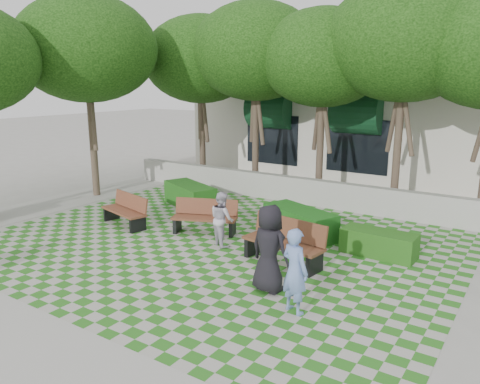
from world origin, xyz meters
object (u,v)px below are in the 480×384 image
Objects in this scene: bench_east at (285,242)px; hedge_east at (379,243)px; bench_west at (126,211)px; person_dark at (269,249)px; person_white at (222,219)px; bench_mid at (205,217)px; person_blue at (295,271)px; hedge_midleft at (190,195)px; hedge_midright at (300,223)px.

bench_east is 2.42m from hedge_east.
bench_west is 6.01m from person_dark.
bench_west is 1.30× the size of person_white.
person_white reaches higher than bench_mid.
bench_west is at bearing 1.66° from person_blue.
hedge_east is 0.80× the size of hedge_midleft.
hedge_midright is at bearing -46.03° from person_blue.
hedge_midright is 1.20× the size of person_dark.
hedge_midleft is 4.06m from person_white.
person_white is (-1.95, 0.20, 0.21)m from bench_east.
person_white reaches higher than bench_east.
bench_east is 2.09m from hedge_midright.
person_blue is (6.42, -4.76, 0.43)m from hedge_midleft.
bench_mid is 1.16m from person_white.
person_dark is at bearing -37.21° from hedge_midleft.
bench_west is 1.04× the size of hedge_east.
person_blue is (4.24, -2.79, 0.36)m from bench_mid.
hedge_midright is at bearing 5.65° from bench_mid.
hedge_east is 0.82× the size of hedge_midright.
person_blue reaches higher than bench_west.
hedge_midright is (2.35, 1.25, -0.08)m from bench_mid.
hedge_east is at bearing -127.74° from person_white.
person_dark is (5.80, -1.53, 0.46)m from bench_west.
person_white is (3.39, 0.18, 0.27)m from bench_west.
hedge_midright is at bearing 114.89° from bench_east.
bench_mid is 1.17× the size of person_blue.
person_dark reaches higher than bench_east.
person_white reaches higher than hedge_midright.
hedge_midleft is at bearing 160.33° from bench_east.
person_blue reaches higher than bench_east.
person_white reaches higher than hedge_east.
person_blue is 0.90× the size of person_dark.
bench_east is at bearing -156.08° from person_white.
hedge_midleft is at bearing 171.55° from hedge_east.
hedge_east is 1.09× the size of person_blue.
bench_mid is (-2.94, 0.75, -0.05)m from bench_east.
person_dark is at bearing -13.20° from person_blue.
hedge_midright is 4.47m from person_blue.
hedge_east is at bearing -102.40° from person_dark.
person_blue is at bearing -49.11° from bench_east.
hedge_midright is (-0.59, 2.00, -0.13)m from bench_east.
person_blue is 1.14× the size of person_white.
hedge_midleft is at bearing 170.88° from hedge_midright.
hedge_midright is (-2.30, 0.29, 0.07)m from hedge_east.
bench_east is 1.12× the size of bench_west.
bench_west is 1.02× the size of person_dark.
hedge_midleft is (0.23, 2.70, -0.06)m from bench_west.
person_blue is 1.00m from person_dark.
bench_east reaches higher than bench_mid.
bench_mid is 1.33× the size of person_white.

